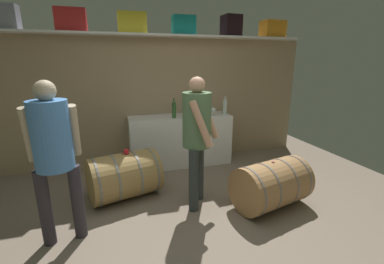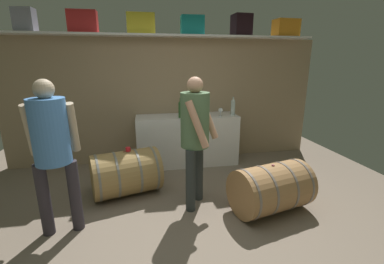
# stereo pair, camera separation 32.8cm
# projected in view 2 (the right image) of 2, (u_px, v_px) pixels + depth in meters

# --- Properties ---
(ground_plane) EXTENTS (6.63, 7.71, 0.02)m
(ground_plane) POSITION_uv_depth(u_px,v_px,m) (181.00, 205.00, 3.29)
(ground_plane) COLOR #7B6C5C
(back_wall_panel) EXTENTS (5.43, 0.10, 2.14)m
(back_wall_panel) POSITION_uv_depth(u_px,v_px,m) (167.00, 101.00, 4.61)
(back_wall_panel) COLOR #9C8363
(back_wall_panel) RESTS_ON ground
(high_shelf_board) EXTENTS (4.99, 0.40, 0.03)m
(high_shelf_board) POSITION_uv_depth(u_px,v_px,m) (166.00, 36.00, 4.18)
(high_shelf_board) COLOR white
(high_shelf_board) RESTS_ON back_wall_panel
(toolcase_grey) EXTENTS (0.29, 0.21, 0.33)m
(toolcase_grey) POSITION_uv_depth(u_px,v_px,m) (25.00, 20.00, 3.77)
(toolcase_grey) COLOR gray
(toolcase_grey) RESTS_ON high_shelf_board
(toolcase_red) EXTENTS (0.43, 0.19, 0.33)m
(toolcase_red) POSITION_uv_depth(u_px,v_px,m) (83.00, 22.00, 3.91)
(toolcase_red) COLOR red
(toolcase_red) RESTS_ON high_shelf_board
(toolcase_yellow) EXTENTS (0.43, 0.25, 0.31)m
(toolcase_yellow) POSITION_uv_depth(u_px,v_px,m) (141.00, 24.00, 4.07)
(toolcase_yellow) COLOR yellow
(toolcase_yellow) RESTS_ON high_shelf_board
(toolcase_teal) EXTENTS (0.38, 0.25, 0.30)m
(toolcase_teal) POSITION_uv_depth(u_px,v_px,m) (192.00, 26.00, 4.22)
(toolcase_teal) COLOR #158385
(toolcase_teal) RESTS_ON high_shelf_board
(toolcase_black) EXTENTS (0.31, 0.30, 0.35)m
(toolcase_black) POSITION_uv_depth(u_px,v_px,m) (241.00, 25.00, 4.36)
(toolcase_black) COLOR black
(toolcase_black) RESTS_ON high_shelf_board
(toolcase_orange) EXTENTS (0.42, 0.29, 0.29)m
(toolcase_orange) POSITION_uv_depth(u_px,v_px,m) (286.00, 28.00, 4.51)
(toolcase_orange) COLOR orange
(toolcase_orange) RESTS_ON high_shelf_board
(work_cabinet) EXTENTS (1.72, 0.53, 0.86)m
(work_cabinet) POSITION_uv_depth(u_px,v_px,m) (187.00, 140.00, 4.53)
(work_cabinet) COLOR white
(work_cabinet) RESTS_ON ground
(wine_bottle_green) EXTENTS (0.07, 0.07, 0.33)m
(wine_bottle_green) POSITION_uv_depth(u_px,v_px,m) (180.00, 109.00, 4.22)
(wine_bottle_green) COLOR #2D5929
(wine_bottle_green) RESTS_ON work_cabinet
(wine_bottle_dark) EXTENTS (0.07, 0.07, 0.32)m
(wine_bottle_dark) POSITION_uv_depth(u_px,v_px,m) (195.00, 109.00, 4.22)
(wine_bottle_dark) COLOR black
(wine_bottle_dark) RESTS_ON work_cabinet
(wine_bottle_clear) EXTENTS (0.07, 0.07, 0.31)m
(wine_bottle_clear) POSITION_uv_depth(u_px,v_px,m) (233.00, 107.00, 4.42)
(wine_bottle_clear) COLOR silver
(wine_bottle_clear) RESTS_ON work_cabinet
(wine_glass) EXTENTS (0.08, 0.08, 0.14)m
(wine_glass) POSITION_uv_depth(u_px,v_px,m) (221.00, 111.00, 4.35)
(wine_glass) COLOR white
(wine_glass) RESTS_ON work_cabinet
(wine_barrel_near) EXTENTS (1.00, 0.81, 0.62)m
(wine_barrel_near) POSITION_uv_depth(u_px,v_px,m) (126.00, 173.00, 3.49)
(wine_barrel_near) COLOR #9E7C46
(wine_barrel_near) RESTS_ON ground
(wine_barrel_far) EXTENTS (1.02, 0.77, 0.59)m
(wine_barrel_far) POSITION_uv_depth(u_px,v_px,m) (271.00, 188.00, 3.10)
(wine_barrel_far) COLOR #A37648
(wine_barrel_far) RESTS_ON ground
(tasting_cup) EXTENTS (0.06, 0.06, 0.05)m
(tasting_cup) POSITION_uv_depth(u_px,v_px,m) (128.00, 149.00, 3.41)
(tasting_cup) COLOR red
(tasting_cup) RESTS_ON wine_barrel_near
(winemaker_pouring) EXTENTS (0.49, 0.41, 1.60)m
(winemaker_pouring) POSITION_uv_depth(u_px,v_px,m) (52.00, 143.00, 2.53)
(winemaker_pouring) COLOR #302B33
(winemaker_pouring) RESTS_ON ground
(visitor_tasting) EXTENTS (0.49, 0.54, 1.59)m
(visitor_tasting) POSITION_uv_depth(u_px,v_px,m) (195.00, 130.00, 3.05)
(visitor_tasting) COLOR #2D3333
(visitor_tasting) RESTS_ON ground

